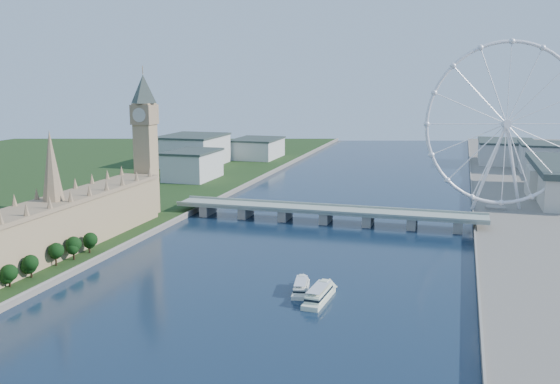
% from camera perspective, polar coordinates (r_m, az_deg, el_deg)
% --- Properties ---
extents(parliament_range, '(24.00, 200.00, 70.00)m').
position_cam_1_polar(parliament_range, '(373.40, -19.84, -2.98)').
color(parliament_range, tan).
rests_on(parliament_range, ground).
extents(big_ben, '(20.02, 20.02, 110.00)m').
position_cam_1_polar(big_ben, '(456.68, -12.26, 5.89)').
color(big_ben, tan).
rests_on(big_ben, ground).
extents(westminster_bridge, '(220.00, 22.00, 9.50)m').
position_cam_1_polar(westminster_bridge, '(441.99, 4.23, -1.91)').
color(westminster_bridge, gray).
rests_on(westminster_bridge, ground).
extents(london_eye, '(113.60, 39.12, 124.30)m').
position_cam_1_polar(london_eye, '(479.72, 20.00, 5.82)').
color(london_eye, silver).
rests_on(london_eye, ground).
extents(city_skyline, '(505.00, 280.00, 32.00)m').
position_cam_1_polar(city_skyline, '(689.51, 11.98, 3.25)').
color(city_skyline, beige).
rests_on(city_skyline, ground).
extents(tour_boat_near, '(11.35, 28.44, 6.09)m').
position_cam_1_polar(tour_boat_near, '(302.65, 1.91, -9.11)').
color(tour_boat_near, silver).
rests_on(tour_boat_near, ground).
extents(tour_boat_far, '(10.68, 33.02, 7.21)m').
position_cam_1_polar(tour_boat_far, '(291.66, 3.57, -9.90)').
color(tour_boat_far, silver).
rests_on(tour_boat_far, ground).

